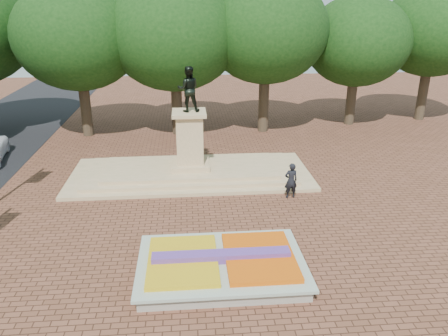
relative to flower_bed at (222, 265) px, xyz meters
name	(u,v)px	position (x,y,z in m)	size (l,w,h in m)	color
ground	(194,247)	(-1.03, 2.00, -0.38)	(90.00, 90.00, 0.00)	brown
flower_bed	(222,265)	(0.00, 0.00, 0.00)	(6.30, 4.30, 0.91)	gray
monument	(190,162)	(-1.03, 10.00, 0.50)	(14.00, 6.00, 6.40)	tan
tree_row_back	(217,43)	(1.31, 20.00, 6.29)	(44.80, 8.80, 10.43)	#32271B
pedestrian	(291,181)	(4.14, 6.50, 0.58)	(0.70, 0.46, 1.92)	black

